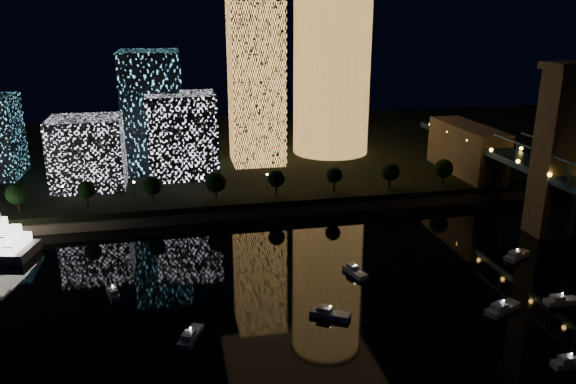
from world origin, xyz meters
name	(u,v)px	position (x,y,z in m)	size (l,w,h in m)	color
ground	(412,353)	(0.00, 0.00, 0.00)	(520.00, 520.00, 0.00)	black
far_bank	(269,150)	(0.00, 160.00, 2.50)	(420.00, 160.00, 5.00)	black
seawall	(310,208)	(0.00, 82.00, 1.50)	(420.00, 6.00, 3.00)	#6B5E4C
tower_cylindrical	(332,47)	(24.04, 142.29, 49.22)	(34.00, 34.00, 88.18)	#F1A54D
tower_rectangular	(256,82)	(-9.53, 131.65, 37.20)	(20.24, 20.24, 64.40)	#F1A54D
midrise_blocks	(116,128)	(-63.12, 125.54, 22.33)	(92.31, 47.32, 44.40)	silver
motorboats	(399,333)	(-0.14, 5.87, 0.81)	(110.86, 71.58, 2.78)	silver
esplanade_trees	(231,181)	(-24.88, 88.00, 10.47)	(165.86, 6.95, 8.98)	black
street_lamps	(202,182)	(-34.00, 94.00, 9.02)	(132.70, 0.70, 5.65)	black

